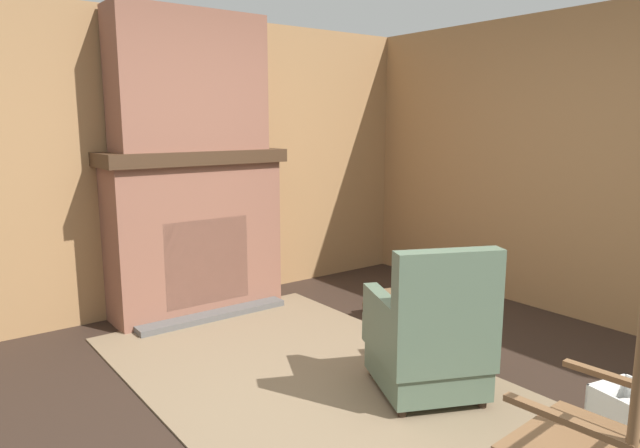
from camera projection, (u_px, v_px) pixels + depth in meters
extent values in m
plane|color=#2D2119|center=(366.00, 410.00, 3.28)|extent=(14.00, 14.00, 0.00)
cube|color=#9E7247|center=(180.00, 164.00, 4.98)|extent=(0.06, 5.47, 2.53)
cube|color=#9E7247|center=(600.00, 168.00, 4.52)|extent=(5.47, 0.06, 2.53)
cube|color=brown|center=(195.00, 238.00, 4.90)|extent=(0.45, 1.45, 1.29)
cube|color=black|center=(206.00, 261.00, 4.78)|extent=(0.08, 0.75, 0.72)
cube|color=#565451|center=(214.00, 316.00, 4.77)|extent=(0.16, 1.30, 0.06)
cube|color=#3D2819|center=(192.00, 157.00, 4.77)|extent=(0.55, 1.55, 0.11)
cube|color=brown|center=(189.00, 82.00, 4.66)|extent=(0.40, 1.27, 1.12)
cube|color=#7A664C|center=(336.00, 394.00, 3.46)|extent=(3.65, 1.93, 0.01)
cube|color=#516651|center=(425.00, 364.00, 3.46)|extent=(0.82, 0.79, 0.24)
cube|color=#516651|center=(426.00, 341.00, 3.44)|extent=(0.86, 0.84, 0.18)
cube|color=#516651|center=(448.00, 298.00, 3.11)|extent=(0.37, 0.60, 0.53)
cube|color=#516651|center=(385.00, 313.00, 3.37)|extent=(0.58, 0.34, 0.20)
cube|color=#516651|center=(466.00, 307.00, 3.48)|extent=(0.58, 0.34, 0.20)
cylinder|color=#332319|center=(373.00, 372.00, 3.70)|extent=(0.07, 0.07, 0.06)
cylinder|color=#332319|center=(444.00, 366.00, 3.80)|extent=(0.07, 0.07, 0.06)
cylinder|color=#332319|center=(402.00, 413.00, 3.19)|extent=(0.07, 0.07, 0.06)
cylinder|color=#332319|center=(482.00, 404.00, 3.29)|extent=(0.07, 0.07, 0.06)
cylinder|color=brown|center=(638.00, 392.00, 1.74)|extent=(0.04, 0.04, 0.81)
cube|color=brown|center=(565.00, 420.00, 1.93)|extent=(0.45, 0.07, 0.02)
cube|color=brown|center=(621.00, 380.00, 2.23)|extent=(0.45, 0.07, 0.02)
cylinder|color=brown|center=(386.00, 304.00, 4.94)|extent=(0.24, 0.42, 0.14)
cylinder|color=brown|center=(394.00, 309.00, 4.81)|extent=(0.24, 0.42, 0.14)
cylinder|color=brown|center=(402.00, 315.00, 4.68)|extent=(0.24, 0.42, 0.14)
cylinder|color=brown|center=(395.00, 296.00, 4.79)|extent=(0.24, 0.42, 0.14)
cube|color=white|center=(605.00, 405.00, 3.03)|extent=(0.07, 0.30, 0.30)
cube|color=white|center=(622.00, 430.00, 2.78)|extent=(0.42, 0.10, 0.30)
ellipsoid|color=#B24C42|center=(164.00, 146.00, 4.66)|extent=(0.11, 0.11, 0.09)
cylinder|color=white|center=(164.00, 131.00, 4.64)|extent=(0.06, 0.06, 0.16)
cube|color=brown|center=(227.00, 143.00, 5.00)|extent=(0.14, 0.28, 0.11)
cube|color=silver|center=(231.00, 142.00, 4.94)|extent=(0.01, 0.04, 0.02)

